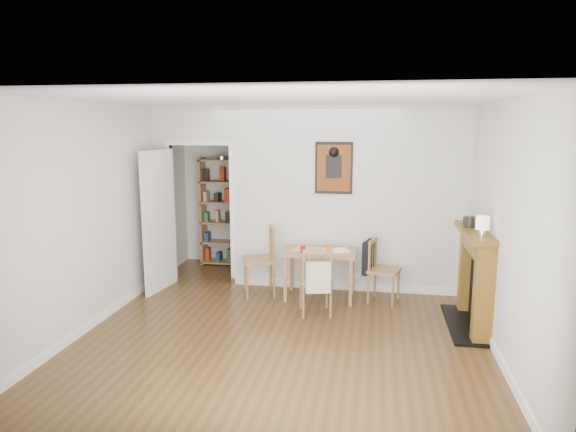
% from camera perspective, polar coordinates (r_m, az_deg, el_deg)
% --- Properties ---
extents(ground, '(5.20, 5.20, 0.00)m').
position_cam_1_polar(ground, '(6.30, 0.12, -11.71)').
color(ground, '#52351A').
rests_on(ground, ground).
extents(room_shell, '(5.20, 5.20, 5.20)m').
position_cam_1_polar(room_shell, '(7.24, 2.69, 1.82)').
color(room_shell, silver).
rests_on(room_shell, ground).
extents(dining_table, '(0.97, 0.62, 0.66)m').
position_cam_1_polar(dining_table, '(6.98, 3.58, -4.52)').
color(dining_table, '#A87E4E').
rests_on(dining_table, ground).
extents(chair_left, '(0.60, 0.60, 0.95)m').
position_cam_1_polar(chair_left, '(7.15, -3.22, -5.01)').
color(chair_left, olive).
rests_on(chair_left, ground).
extents(chair_right, '(0.56, 0.52, 0.85)m').
position_cam_1_polar(chair_right, '(6.97, 10.47, -5.90)').
color(chair_right, olive).
rests_on(chair_right, ground).
extents(chair_front, '(0.53, 0.57, 0.87)m').
position_cam_1_polar(chair_front, '(6.43, 3.10, -7.07)').
color(chair_front, olive).
rests_on(chair_front, ground).
extents(bookshelf, '(0.76, 0.30, 1.80)m').
position_cam_1_polar(bookshelf, '(8.66, -7.18, 0.39)').
color(bookshelf, '#A87E4E').
rests_on(bookshelf, ground).
extents(fireplace, '(0.45, 1.25, 1.16)m').
position_cam_1_polar(fireplace, '(6.37, 20.17, -6.25)').
color(fireplace, brown).
rests_on(fireplace, ground).
extents(red_glass, '(0.07, 0.07, 0.09)m').
position_cam_1_polar(red_glass, '(6.85, 1.69, -3.68)').
color(red_glass, maroon).
rests_on(red_glass, dining_table).
extents(orange_fruit, '(0.09, 0.09, 0.09)m').
position_cam_1_polar(orange_fruit, '(6.98, 4.61, -3.48)').
color(orange_fruit, '#EA5A0C').
rests_on(orange_fruit, dining_table).
extents(placemat, '(0.44, 0.34, 0.00)m').
position_cam_1_polar(placemat, '(7.01, 2.36, -3.75)').
color(placemat, beige).
rests_on(placemat, dining_table).
extents(notebook, '(0.39, 0.33, 0.02)m').
position_cam_1_polar(notebook, '(6.97, 5.36, -3.81)').
color(notebook, white).
rests_on(notebook, dining_table).
extents(mantel_lamp, '(0.14, 0.14, 0.22)m').
position_cam_1_polar(mantel_lamp, '(5.85, 20.81, -0.83)').
color(mantel_lamp, silver).
rests_on(mantel_lamp, fireplace).
extents(ceramic_jar_a, '(0.11, 0.11, 0.13)m').
position_cam_1_polar(ceramic_jar_a, '(6.34, 19.55, -0.62)').
color(ceramic_jar_a, black).
rests_on(ceramic_jar_a, fireplace).
extents(ceramic_jar_b, '(0.07, 0.07, 0.09)m').
position_cam_1_polar(ceramic_jar_b, '(6.52, 19.18, -0.49)').
color(ceramic_jar_b, black).
rests_on(ceramic_jar_b, fireplace).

